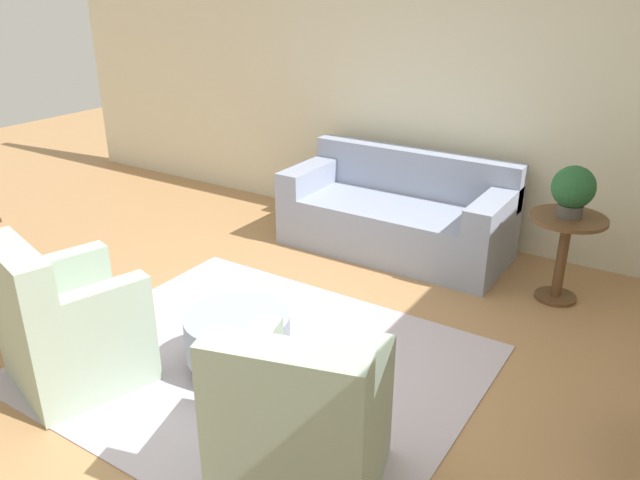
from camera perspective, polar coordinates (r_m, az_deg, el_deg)
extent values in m
plane|color=#AD7F51|center=(4.27, -5.80, -11.33)|extent=(16.00, 16.00, 0.00)
cube|color=beige|center=(6.10, 10.89, 13.21)|extent=(9.61, 0.12, 2.80)
cube|color=#BCB2C1|center=(4.27, -5.80, -11.28)|extent=(2.78, 2.30, 0.01)
cube|color=#8E99B2|center=(5.86, 6.83, 1.20)|extent=(2.07, 0.93, 0.47)
cube|color=#8E99B2|center=(6.03, 8.58, 6.22)|extent=(2.07, 0.20, 0.42)
cube|color=#8E99B2|center=(6.15, -0.78, 5.91)|extent=(0.24, 0.89, 0.23)
cube|color=#8E99B2|center=(5.42, 15.60, 2.60)|extent=(0.24, 0.89, 0.23)
cube|color=brown|center=(5.59, 4.74, -2.16)|extent=(1.86, 0.05, 0.06)
cube|color=#9EB29E|center=(4.30, -21.19, -9.12)|extent=(0.92, 0.91, 0.43)
cube|color=#9EB29E|center=(4.01, -25.74, -4.29)|extent=(0.77, 0.40, 0.55)
cube|color=#9EB29E|center=(3.88, -20.06, -6.33)|extent=(0.33, 0.71, 0.30)
cube|color=#9EB29E|center=(4.39, -23.08, -3.25)|extent=(0.33, 0.71, 0.30)
cube|color=brown|center=(4.49, -16.81, -9.82)|extent=(0.66, 0.23, 0.06)
cube|color=#9EB29E|center=(3.27, -1.44, -18.70)|extent=(0.92, 0.91, 0.43)
cube|color=#9EB29E|center=(2.76, -3.31, -14.65)|extent=(0.77, 0.40, 0.55)
cube|color=#9EB29E|center=(2.99, 4.30, -14.26)|extent=(0.33, 0.71, 0.30)
cube|color=#9EB29E|center=(3.15, -6.75, -12.29)|extent=(0.33, 0.71, 0.30)
cube|color=brown|center=(3.64, 0.32, -17.49)|extent=(0.66, 0.23, 0.06)
cylinder|color=#8E99B2|center=(4.10, -7.54, -8.58)|extent=(0.68, 0.68, 0.28)
cylinder|color=brown|center=(4.20, -11.37, -11.24)|extent=(0.05, 0.05, 0.12)
cylinder|color=brown|center=(3.97, -6.99, -13.17)|extent=(0.05, 0.05, 0.12)
cylinder|color=brown|center=(4.45, -7.75, -8.85)|extent=(0.05, 0.05, 0.12)
cylinder|color=brown|center=(4.23, -3.45, -10.49)|extent=(0.05, 0.05, 0.12)
cylinder|color=brown|center=(5.13, 21.76, 1.85)|extent=(0.58, 0.58, 0.03)
cylinder|color=brown|center=(5.26, 21.20, -1.74)|extent=(0.08, 0.08, 0.68)
cylinder|color=brown|center=(5.39, 20.70, -4.87)|extent=(0.32, 0.32, 0.03)
cylinder|color=#4C4742|center=(5.11, 21.86, 2.52)|extent=(0.19, 0.19, 0.10)
sphere|color=#23562D|center=(5.05, 22.17, 4.50)|extent=(0.32, 0.32, 0.32)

